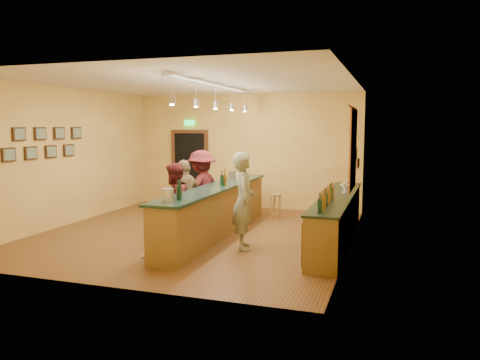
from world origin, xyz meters
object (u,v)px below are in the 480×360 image
(customer_c, at_px, (201,190))
(bar_stool, at_px, (275,200))
(bartender, at_px, (244,201))
(customer_b, at_px, (185,199))
(back_counter, at_px, (337,218))
(customer_a, at_px, (174,203))
(tasting_bar, at_px, (216,207))

(customer_c, relative_size, bar_stool, 2.86)
(bartender, distance_m, bar_stool, 3.04)
(customer_b, distance_m, customer_c, 0.86)
(back_counter, relative_size, customer_b, 2.80)
(back_counter, height_order, bartender, bartender)
(customer_b, relative_size, customer_c, 0.91)
(customer_b, bearing_deg, customer_a, 21.15)
(tasting_bar, distance_m, bartender, 1.27)
(bar_stool, bearing_deg, customer_a, -114.23)
(customer_a, height_order, customer_b, customer_b)
(back_counter, relative_size, bartender, 2.48)
(customer_a, bearing_deg, customer_c, 169.10)
(back_counter, xyz_separation_m, customer_c, (-3.06, 0.33, 0.40))
(back_counter, height_order, customer_b, customer_b)
(bartender, bearing_deg, customer_a, 66.86)
(tasting_bar, distance_m, customer_b, 0.68)
(back_counter, distance_m, customer_c, 3.10)
(bar_stool, bearing_deg, tasting_bar, -109.45)
(tasting_bar, height_order, customer_b, customer_b)
(back_counter, xyz_separation_m, bartender, (-1.61, -1.04, 0.43))
(bartender, height_order, bar_stool, bartender)
(customer_b, height_order, customer_c, customer_c)
(customer_b, distance_m, bar_stool, 2.84)
(customer_a, relative_size, customer_b, 0.98)
(bartender, relative_size, bar_stool, 2.95)
(customer_a, bearing_deg, bar_stool, 145.99)
(bartender, distance_m, customer_a, 1.47)
(tasting_bar, xyz_separation_m, bartender, (0.89, -0.86, 0.31))
(tasting_bar, relative_size, bartender, 2.78)
(back_counter, bearing_deg, customer_c, 173.81)
(customer_c, distance_m, bar_stool, 2.13)
(customer_c, bearing_deg, tasting_bar, 61.33)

